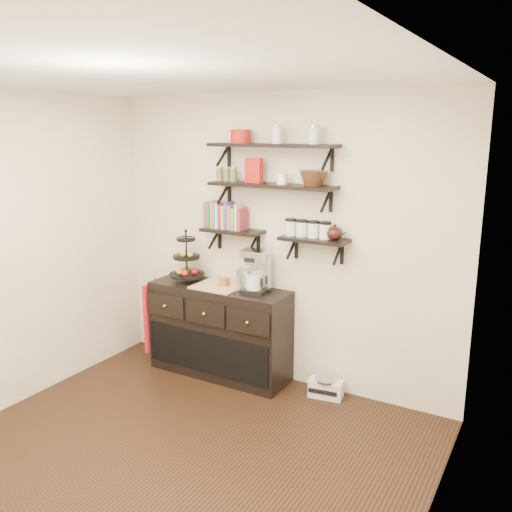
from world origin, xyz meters
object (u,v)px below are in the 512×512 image
object	(u,v)px
coffee_maker	(256,272)
fruit_stand	(187,264)
radio	(326,388)
sideboard	(220,330)

from	to	relation	value
coffee_maker	fruit_stand	bearing A→B (deg)	175.14
fruit_stand	radio	distance (m)	1.77
radio	coffee_maker	bearing A→B (deg)	174.97
sideboard	fruit_stand	bearing A→B (deg)	179.46
radio	fruit_stand	bearing A→B (deg)	174.16
fruit_stand	radio	xyz separation A→B (m)	(1.48, 0.07, -0.98)
sideboard	coffee_maker	size ratio (longest dim) A/B	3.46
fruit_stand	coffee_maker	xyz separation A→B (m)	(0.77, 0.02, 0.02)
sideboard	radio	xyz separation A→B (m)	(1.10, 0.07, -0.36)
coffee_maker	radio	size ratio (longest dim) A/B	1.26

